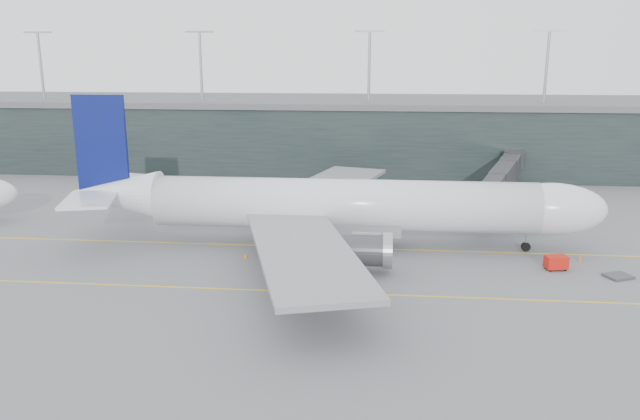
{
  "coord_description": "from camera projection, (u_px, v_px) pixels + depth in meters",
  "views": [
    {
      "loc": [
        7.72,
        -82.06,
        24.66
      ],
      "look_at": [
        0.06,
        -4.0,
        5.05
      ],
      "focal_mm": 35.0,
      "sensor_mm": 36.0,
      "label": 1
    }
  ],
  "objects": [
    {
      "name": "uld_b",
      "position": [
        306.0,
        213.0,
        96.19
      ],
      "size": [
        2.09,
        1.82,
        1.65
      ],
      "rotation": [
        0.0,
        0.0,
        0.22
      ],
      "color": "#3E3D43",
      "rests_on": "ground"
    },
    {
      "name": "taxiline_b",
      "position": [
        305.0,
        292.0,
        66.63
      ],
      "size": [
        160.0,
        0.25,
        0.02
      ],
      "primitive_type": "cube",
      "color": "yellow",
      "rests_on": "ground"
    },
    {
      "name": "taxiline_lead_main",
      "position": [
        363.0,
        205.0,
        104.78
      ],
      "size": [
        0.25,
        60.0,
        0.02
      ],
      "primitive_type": "cube",
      "color": "yellow",
      "rests_on": "ground"
    },
    {
      "name": "baggage_dolly",
      "position": [
        618.0,
        276.0,
        70.87
      ],
      "size": [
        3.49,
        3.22,
        0.28
      ],
      "primitive_type": "cube",
      "rotation": [
        0.0,
        0.0,
        0.43
      ],
      "color": "#3A3A3F",
      "rests_on": "ground"
    },
    {
      "name": "terminal",
      "position": [
        347.0,
        132.0,
        140.09
      ],
      "size": [
        240.0,
        36.0,
        29.0
      ],
      "color": "black",
      "rests_on": "ground"
    },
    {
      "name": "taxiline_a",
      "position": [
        320.0,
        247.0,
        82.08
      ],
      "size": [
        160.0,
        0.25,
        0.02
      ],
      "primitive_type": "cube",
      "color": "yellow",
      "rests_on": "ground"
    },
    {
      "name": "cone_nose",
      "position": [
        580.0,
        258.0,
        76.57
      ],
      "size": [
        0.48,
        0.48,
        0.76
      ],
      "primitive_type": "cone",
      "color": "#F65D0D",
      "rests_on": "ground"
    },
    {
      "name": "jet_bridge",
      "position": [
        492.0,
        173.0,
        105.67
      ],
      "size": [
        16.45,
        43.57,
        6.8
      ],
      "rotation": [
        0.0,
        0.0,
        -0.3
      ],
      "color": "#27262B",
      "rests_on": "ground"
    },
    {
      "name": "cone_wing_stbd",
      "position": [
        371.0,
        293.0,
        65.35
      ],
      "size": [
        0.44,
        0.44,
        0.71
      ],
      "primitive_type": "cone",
      "color": "#E0500C",
      "rests_on": "ground"
    },
    {
      "name": "cone_wing_port",
      "position": [
        379.0,
        216.0,
        96.69
      ],
      "size": [
        0.41,
        0.41,
        0.65
      ],
      "primitive_type": "cone",
      "color": "#F9420D",
      "rests_on": "ground"
    },
    {
      "name": "gse_cart",
      "position": [
        556.0,
        262.0,
        73.26
      ],
      "size": [
        2.71,
        2.0,
        1.68
      ],
      "rotation": [
        0.0,
        0.0,
        0.19
      ],
      "color": "red",
      "rests_on": "ground"
    },
    {
      "name": "main_aircraft",
      "position": [
        340.0,
        206.0,
        81.29
      ],
      "size": [
        69.74,
        65.81,
        19.63
      ],
      "rotation": [
        0.0,
        0.0,
        0.0
      ],
      "color": "silver",
      "rests_on": "ground"
    },
    {
      "name": "uld_a",
      "position": [
        298.0,
        211.0,
        96.75
      ],
      "size": [
        2.64,
        2.41,
        1.96
      ],
      "rotation": [
        0.0,
        0.0,
        0.39
      ],
      "color": "#3E3D43",
      "rests_on": "ground"
    },
    {
      "name": "cone_tail",
      "position": [
        246.0,
        255.0,
        77.67
      ],
      "size": [
        0.46,
        0.46,
        0.74
      ],
      "primitive_type": "cone",
      "color": "#CB6E0B",
      "rests_on": "ground"
    },
    {
      "name": "ground",
      "position": [
        322.0,
        239.0,
        85.94
      ],
      "size": [
        320.0,
        320.0,
        0.0
      ],
      "primitive_type": "plane",
      "color": "slate",
      "rests_on": "ground"
    },
    {
      "name": "uld_c",
      "position": [
        335.0,
        214.0,
        95.21
      ],
      "size": [
        2.3,
        1.99,
        1.83
      ],
      "rotation": [
        0.0,
        0.0,
        0.21
      ],
      "color": "#3E3D43",
      "rests_on": "ground"
    }
  ]
}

